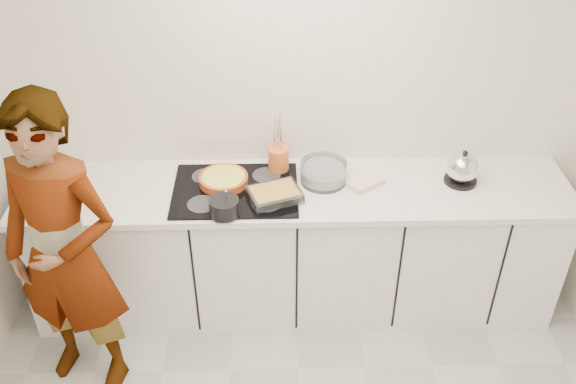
{
  "coord_description": "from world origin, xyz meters",
  "views": [
    {
      "loc": [
        -0.12,
        -1.77,
        3.07
      ],
      "look_at": [
        -0.05,
        1.05,
        1.05
      ],
      "focal_mm": 40.0,
      "sensor_mm": 36.0,
      "label": 1
    }
  ],
  "objects_px": {
    "saucepan": "(224,207)",
    "mixing_bowl": "(323,173)",
    "tart_dish": "(223,179)",
    "cook": "(65,255)",
    "utensil_crock": "(279,160)",
    "baking_dish": "(275,194)",
    "kettle": "(462,169)",
    "hob": "(235,190)"
  },
  "relations": [
    {
      "from": "saucepan",
      "to": "mixing_bowl",
      "type": "height_order",
      "value": "saucepan"
    },
    {
      "from": "tart_dish",
      "to": "cook",
      "type": "height_order",
      "value": "cook"
    },
    {
      "from": "saucepan",
      "to": "utensil_crock",
      "type": "distance_m",
      "value": 0.53
    },
    {
      "from": "baking_dish",
      "to": "utensil_crock",
      "type": "height_order",
      "value": "utensil_crock"
    },
    {
      "from": "baking_dish",
      "to": "cook",
      "type": "height_order",
      "value": "cook"
    },
    {
      "from": "kettle",
      "to": "cook",
      "type": "height_order",
      "value": "cook"
    },
    {
      "from": "hob",
      "to": "mixing_bowl",
      "type": "xyz_separation_m",
      "value": [
        0.52,
        0.09,
        0.05
      ]
    },
    {
      "from": "cook",
      "to": "kettle",
      "type": "bearing_deg",
      "value": 30.85
    },
    {
      "from": "hob",
      "to": "baking_dish",
      "type": "height_order",
      "value": "baking_dish"
    },
    {
      "from": "tart_dish",
      "to": "utensil_crock",
      "type": "height_order",
      "value": "utensil_crock"
    },
    {
      "from": "kettle",
      "to": "hob",
      "type": "bearing_deg",
      "value": -177.26
    },
    {
      "from": "baking_dish",
      "to": "cook",
      "type": "relative_size",
      "value": 0.19
    },
    {
      "from": "hob",
      "to": "cook",
      "type": "bearing_deg",
      "value": -148.14
    },
    {
      "from": "mixing_bowl",
      "to": "utensil_crock",
      "type": "xyz_separation_m",
      "value": [
        -0.26,
        0.12,
        0.02
      ]
    },
    {
      "from": "tart_dish",
      "to": "saucepan",
      "type": "xyz_separation_m",
      "value": [
        0.02,
        -0.3,
        0.02
      ]
    },
    {
      "from": "mixing_bowl",
      "to": "cook",
      "type": "relative_size",
      "value": 0.18
    },
    {
      "from": "kettle",
      "to": "utensil_crock",
      "type": "distance_m",
      "value": 1.08
    },
    {
      "from": "tart_dish",
      "to": "kettle",
      "type": "bearing_deg",
      "value": -0.2
    },
    {
      "from": "cook",
      "to": "hob",
      "type": "bearing_deg",
      "value": 47.5
    },
    {
      "from": "kettle",
      "to": "cook",
      "type": "xyz_separation_m",
      "value": [
        -2.17,
        -0.59,
        -0.1
      ]
    },
    {
      "from": "baking_dish",
      "to": "cook",
      "type": "bearing_deg",
      "value": -158.01
    },
    {
      "from": "hob",
      "to": "tart_dish",
      "type": "relative_size",
      "value": 2.08
    },
    {
      "from": "tart_dish",
      "to": "saucepan",
      "type": "relative_size",
      "value": 1.6
    },
    {
      "from": "baking_dish",
      "to": "utensil_crock",
      "type": "bearing_deg",
      "value": 85.09
    },
    {
      "from": "utensil_crock",
      "to": "baking_dish",
      "type": "bearing_deg",
      "value": -94.91
    },
    {
      "from": "utensil_crock",
      "to": "cook",
      "type": "relative_size",
      "value": 0.09
    },
    {
      "from": "saucepan",
      "to": "mixing_bowl",
      "type": "relative_size",
      "value": 0.68
    },
    {
      "from": "baking_dish",
      "to": "mixing_bowl",
      "type": "bearing_deg",
      "value": 32.53
    },
    {
      "from": "hob",
      "to": "utensil_crock",
      "type": "bearing_deg",
      "value": 39.81
    },
    {
      "from": "tart_dish",
      "to": "mixing_bowl",
      "type": "bearing_deg",
      "value": 2.23
    },
    {
      "from": "utensil_crock",
      "to": "hob",
      "type": "bearing_deg",
      "value": -140.19
    },
    {
      "from": "hob",
      "to": "kettle",
      "type": "bearing_deg",
      "value": 2.74
    },
    {
      "from": "mixing_bowl",
      "to": "cook",
      "type": "xyz_separation_m",
      "value": [
        -1.37,
        -0.62,
        -0.07
      ]
    },
    {
      "from": "tart_dish",
      "to": "utensil_crock",
      "type": "bearing_deg",
      "value": 23.79
    },
    {
      "from": "utensil_crock",
      "to": "tart_dish",
      "type": "bearing_deg",
      "value": -156.21
    },
    {
      "from": "utensil_crock",
      "to": "cook",
      "type": "xyz_separation_m",
      "value": [
        -1.1,
        -0.74,
        -0.09
      ]
    },
    {
      "from": "utensil_crock",
      "to": "cook",
      "type": "distance_m",
      "value": 1.33
    },
    {
      "from": "baking_dish",
      "to": "mixing_bowl",
      "type": "height_order",
      "value": "mixing_bowl"
    },
    {
      "from": "baking_dish",
      "to": "saucepan",
      "type": "bearing_deg",
      "value": -153.91
    },
    {
      "from": "hob",
      "to": "utensil_crock",
      "type": "distance_m",
      "value": 0.34
    },
    {
      "from": "mixing_bowl",
      "to": "utensil_crock",
      "type": "relative_size",
      "value": 2.03
    },
    {
      "from": "saucepan",
      "to": "kettle",
      "type": "distance_m",
      "value": 1.41
    }
  ]
}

